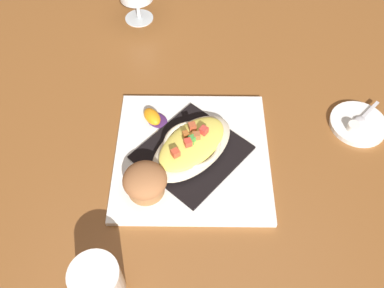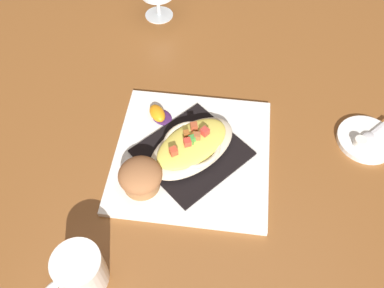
{
  "view_description": "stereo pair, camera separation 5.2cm",
  "coord_description": "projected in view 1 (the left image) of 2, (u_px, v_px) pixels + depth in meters",
  "views": [
    {
      "loc": [
        -0.01,
        0.45,
        0.67
      ],
      "look_at": [
        0.0,
        0.0,
        0.04
      ],
      "focal_mm": 38.39,
      "sensor_mm": 36.0,
      "label": 1
    },
    {
      "loc": [
        -0.06,
        0.45,
        0.67
      ],
      "look_at": [
        0.0,
        0.0,
        0.04
      ],
      "focal_mm": 38.39,
      "sensor_mm": 36.0,
      "label": 2
    }
  ],
  "objects": [
    {
      "name": "square_plate",
      "position": [
        192.0,
        155.0,
        0.8
      ],
      "size": [
        0.3,
        0.3,
        0.01
      ],
      "primitive_type": "cube",
      "rotation": [
        0.0,
        0.0,
        0.01
      ],
      "color": "white",
      "rests_on": "ground_plane"
    },
    {
      "name": "creamer_cup_0",
      "position": [
        353.0,
        127.0,
        0.83
      ],
      "size": [
        0.02,
        0.02,
        0.02
      ],
      "primitive_type": "cylinder",
      "color": "white",
      "rests_on": "creamer_saucer"
    },
    {
      "name": "creamer_saucer",
      "position": [
        358.0,
        124.0,
        0.85
      ],
      "size": [
        0.12,
        0.12,
        0.01
      ],
      "primitive_type": "cylinder",
      "color": "white",
      "rests_on": "ground_plane"
    },
    {
      "name": "coffee_mug",
      "position": [
        97.0,
        284.0,
        0.63
      ],
      "size": [
        0.09,
        0.09,
        0.08
      ],
      "color": "white",
      "rests_on": "ground_plane"
    },
    {
      "name": "gratin_dish",
      "position": [
        192.0,
        146.0,
        0.78
      ],
      "size": [
        0.2,
        0.21,
        0.05
      ],
      "color": "beige",
      "rests_on": "folded_napkin"
    },
    {
      "name": "orange_garnish",
      "position": [
        153.0,
        117.0,
        0.84
      ],
      "size": [
        0.06,
        0.06,
        0.02
      ],
      "color": "#452158",
      "rests_on": "square_plate"
    },
    {
      "name": "spoon",
      "position": [
        361.0,
        119.0,
        0.84
      ],
      "size": [
        0.07,
        0.07,
        0.01
      ],
      "color": "silver",
      "rests_on": "creamer_saucer"
    },
    {
      "name": "muffin",
      "position": [
        145.0,
        182.0,
        0.73
      ],
      "size": [
        0.08,
        0.08,
        0.06
      ],
      "color": "#9C693C",
      "rests_on": "square_plate"
    },
    {
      "name": "ground_plane",
      "position": [
        192.0,
        156.0,
        0.81
      ],
      "size": [
        2.6,
        2.6,
        0.0
      ],
      "primitive_type": "plane",
      "color": "brown"
    },
    {
      "name": "folded_napkin",
      "position": [
        192.0,
        152.0,
        0.79
      ],
      "size": [
        0.25,
        0.25,
        0.0
      ],
      "primitive_type": "cube",
      "rotation": [
        0.0,
        0.0,
        0.86
      ],
      "color": "black",
      "rests_on": "square_plate"
    }
  ]
}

